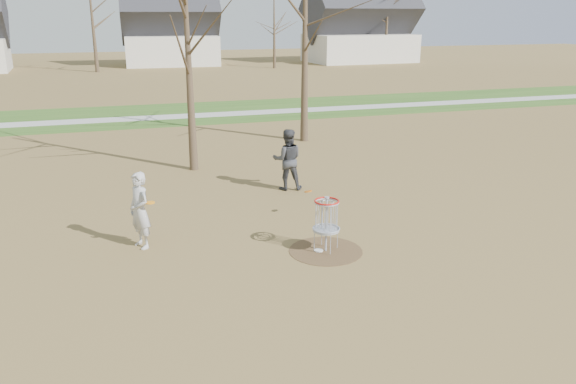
# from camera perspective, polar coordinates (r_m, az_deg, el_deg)

# --- Properties ---
(ground) EXTENTS (160.00, 160.00, 0.00)m
(ground) POSITION_cam_1_polar(r_m,az_deg,el_deg) (13.77, 3.85, -5.99)
(ground) COLOR brown
(ground) RESTS_ON ground
(green_band) EXTENTS (160.00, 8.00, 0.01)m
(green_band) POSITION_cam_1_polar(r_m,az_deg,el_deg) (33.54, -9.11, 7.97)
(green_band) COLOR #2D5119
(green_band) RESTS_ON ground
(footpath) EXTENTS (160.00, 1.50, 0.01)m
(footpath) POSITION_cam_1_polar(r_m,az_deg,el_deg) (32.56, -8.86, 7.72)
(footpath) COLOR #9E9E99
(footpath) RESTS_ON green_band
(dirt_circle) EXTENTS (1.80, 1.80, 0.01)m
(dirt_circle) POSITION_cam_1_polar(r_m,az_deg,el_deg) (13.77, 3.85, -5.97)
(dirt_circle) COLOR #47331E
(dirt_circle) RESTS_ON ground
(player_standing) EXTENTS (0.72, 0.83, 1.91)m
(player_standing) POSITION_cam_1_polar(r_m,az_deg,el_deg) (14.10, -14.83, -1.82)
(player_standing) COLOR #B3B3B3
(player_standing) RESTS_ON ground
(player_throwing) EXTENTS (1.12, 0.96, 2.00)m
(player_throwing) POSITION_cam_1_polar(r_m,az_deg,el_deg) (18.24, -0.06, 3.32)
(player_throwing) COLOR #35373B
(player_throwing) RESTS_ON ground
(disc_grounded) EXTENTS (0.22, 0.22, 0.02)m
(disc_grounded) POSITION_cam_1_polar(r_m,az_deg,el_deg) (13.74, 3.14, -5.94)
(disc_grounded) COLOR silver
(disc_grounded) RESTS_ON dirt_circle
(discs_in_play) EXTENTS (4.58, 1.25, 0.49)m
(discs_in_play) POSITION_cam_1_polar(r_m,az_deg,el_deg) (14.66, -4.98, -0.44)
(discs_in_play) COLOR #DA620B
(discs_in_play) RESTS_ON ground
(disc_golf_basket) EXTENTS (0.64, 0.64, 1.35)m
(disc_golf_basket) POSITION_cam_1_polar(r_m,az_deg,el_deg) (13.43, 3.93, -2.42)
(disc_golf_basket) COLOR #9EA3AD
(disc_golf_basket) RESTS_ON ground
(bare_trees) EXTENTS (52.62, 44.98, 9.00)m
(bare_trees) POSITION_cam_1_polar(r_m,az_deg,el_deg) (47.97, -9.94, 17.20)
(bare_trees) COLOR #382B1E
(bare_trees) RESTS_ON ground
(houses_row) EXTENTS (56.51, 10.01, 7.26)m
(houses_row) POSITION_cam_1_polar(r_m,az_deg,el_deg) (64.96, -9.59, 15.66)
(houses_row) COLOR silver
(houses_row) RESTS_ON ground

